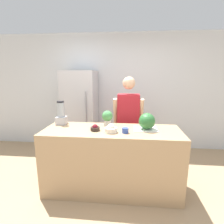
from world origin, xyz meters
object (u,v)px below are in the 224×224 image
at_px(bowl_small_blue, 125,130).
at_px(bowl_cherries, 95,128).
at_px(refrigerator, 81,112).
at_px(watermelon, 147,121).
at_px(person, 128,122).
at_px(bowl_cream, 111,129).
at_px(potted_plant, 107,117).
at_px(blender, 61,114).

bearing_deg(bowl_small_blue, bowl_cherries, 171.68).
relative_size(refrigerator, bowl_small_blue, 20.21).
bearing_deg(watermelon, bowl_cherries, -172.24).
bearing_deg(person, refrigerator, 148.67).
height_order(refrigerator, watermelon, refrigerator).
height_order(person, bowl_cream, person).
height_order(watermelon, bowl_cream, watermelon).
distance_m(person, bowl_small_blue, 0.80).
relative_size(person, bowl_cherries, 12.88).
relative_size(bowl_cherries, bowl_small_blue, 1.47).
bearing_deg(potted_plant, watermelon, -15.82).
bearing_deg(blender, bowl_cherries, -24.26).
distance_m(bowl_cherries, potted_plant, 0.31).
distance_m(refrigerator, bowl_cream, 1.64).
height_order(refrigerator, blender, refrigerator).
xyz_separation_m(person, blender, (-1.05, -0.47, 0.23)).
xyz_separation_m(bowl_cherries, blender, (-0.59, 0.26, 0.13)).
relative_size(bowl_cream, blender, 0.46).
height_order(bowl_small_blue, blender, blender).
height_order(bowl_cream, blender, blender).
distance_m(refrigerator, potted_plant, 1.34).
distance_m(watermelon, bowl_cream, 0.53).
bearing_deg(blender, bowl_small_blue, -17.92).
relative_size(watermelon, bowl_small_blue, 2.60).
xyz_separation_m(person, potted_plant, (-0.32, -0.47, 0.21)).
distance_m(bowl_cream, blender, 0.88).
relative_size(refrigerator, blender, 4.83).
xyz_separation_m(bowl_cream, potted_plant, (-0.08, 0.31, 0.09)).
height_order(watermelon, blender, blender).
distance_m(bowl_cream, bowl_small_blue, 0.20).
distance_m(bowl_cherries, blender, 0.66).
xyz_separation_m(refrigerator, bowl_cherries, (0.59, -1.37, 0.08)).
bearing_deg(bowl_small_blue, potted_plant, 130.96).
xyz_separation_m(bowl_small_blue, blender, (-1.01, 0.33, 0.12)).
xyz_separation_m(refrigerator, potted_plant, (0.73, -1.11, 0.18)).
bearing_deg(bowl_cherries, refrigerator, 113.32).
relative_size(bowl_small_blue, blender, 0.24).
height_order(refrigerator, person, refrigerator).
height_order(watermelon, bowl_cherries, watermelon).
relative_size(refrigerator, person, 1.07).
relative_size(refrigerator, bowl_cherries, 13.75).
relative_size(person, potted_plant, 7.21).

